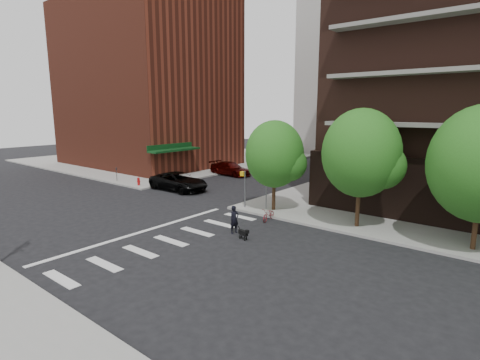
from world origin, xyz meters
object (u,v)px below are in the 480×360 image
object	(u,v)px
scooter	(269,214)
dog_walker	(234,220)
parked_car_maroon	(230,169)
parked_car_silver	(266,162)
fire_hydrant	(139,181)
parked_car_black	(179,181)

from	to	relation	value
scooter	dog_walker	bearing A→B (deg)	-102.12
parked_car_maroon	parked_car_silver	xyz separation A→B (m)	(-0.24, 7.22, -0.01)
parked_car_maroon	scooter	distance (m)	17.24
fire_hydrant	parked_car_black	xyz separation A→B (m)	(3.98, 1.35, 0.24)
parked_car_maroon	dog_walker	bearing A→B (deg)	-136.53
parked_car_black	dog_walker	distance (m)	12.83
parked_car_silver	scooter	bearing A→B (deg)	-150.17
fire_hydrant	parked_car_silver	distance (m)	17.47
fire_hydrant	parked_car_silver	xyz separation A→B (m)	(2.30, 17.32, 0.15)
parked_car_black	dog_walker	xyz separation A→B (m)	(11.36, -5.95, 0.02)
parked_car_maroon	scooter	xyz separation A→B (m)	(12.92, -11.40, -0.31)
parked_car_maroon	parked_car_silver	distance (m)	7.22
parked_car_maroon	dog_walker	size ratio (longest dim) A/B	3.04
fire_hydrant	dog_walker	world-z (taller)	dog_walker
fire_hydrant	scooter	bearing A→B (deg)	-4.80
scooter	parked_car_black	bearing A→B (deg)	157.06
parked_car_black	parked_car_maroon	world-z (taller)	parked_car_black
parked_car_silver	dog_walker	size ratio (longest dim) A/B	2.63
scooter	dog_walker	xyz separation A→B (m)	(-0.12, -3.30, 0.41)
fire_hydrant	dog_walker	bearing A→B (deg)	-16.70
fire_hydrant	parked_car_silver	bearing A→B (deg)	82.44
dog_walker	fire_hydrant	bearing A→B (deg)	85.31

